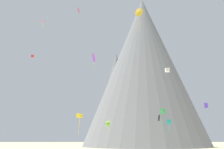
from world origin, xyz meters
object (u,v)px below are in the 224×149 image
kite_pink_high (43,23)px  kite_teal_low (169,122)px  kite_green_low (163,111)px  kite_yellow_low (80,116)px  rock_massif (141,72)px  kite_lime_low (108,124)px  kite_black_low (159,118)px  kite_white_mid (167,70)px  kite_rainbow_high (79,10)px  kite_gold_high (139,12)px  kite_red_high (32,56)px  kite_violet_mid (94,58)px  kite_indigo_low (206,105)px

kite_pink_high → kite_teal_low: bearing=-167.7°
kite_green_low → kite_yellow_low: bearing=64.0°
rock_massif → kite_lime_low: (-14.24, -35.41, -24.03)m
kite_yellow_low → kite_black_low: kite_yellow_low is taller
rock_massif → kite_green_low: (2.50, -31.84, -20.04)m
kite_yellow_low → kite_black_low: (17.23, -20.68, -1.97)m
kite_white_mid → kite_rainbow_high: 35.95m
kite_gold_high → kite_black_low: kite_gold_high is taller
kite_teal_low → kite_red_high: kite_red_high is taller
kite_yellow_low → kite_lime_low: (7.54, 7.58, -1.67)m
kite_lime_low → kite_red_high: size_ratio=4.30×
rock_massif → kite_green_low: rock_massif is taller
kite_gold_high → kite_teal_low: bearing=91.5°
kite_gold_high → kite_rainbow_high: 18.64m
kite_violet_mid → kite_lime_low: bearing=-39.5°
kite_gold_high → kite_pink_high: kite_pink_high is taller
kite_pink_high → kite_gold_high: bearing=160.8°
kite_white_mid → kite_pink_high: bearing=-37.6°
kite_rainbow_high → kite_green_low: (25.58, 8.09, -29.45)m
kite_indigo_low → kite_lime_low: kite_indigo_low is taller
kite_indigo_low → kite_lime_low: 27.58m
kite_yellow_low → kite_violet_mid: bearing=-83.8°
kite_gold_high → kite_yellow_low: size_ratio=1.23×
kite_violet_mid → kite_red_high: size_ratio=5.61×
kite_gold_high → kite_white_mid: bearing=-34.4°
rock_massif → kite_rainbow_high: size_ratio=43.91×
kite_red_high → kite_rainbow_high: bearing=171.1°
kite_gold_high → kite_violet_mid: (-12.28, 1.59, -12.70)m
kite_teal_low → kite_red_high: bearing=169.2°
kite_green_low → kite_red_high: bearing=50.2°
kite_red_high → kite_black_low: 44.47m
kite_white_mid → kite_black_low: size_ratio=0.85×
kite_lime_low → kite_pink_high: size_ratio=1.10×
kite_white_mid → kite_teal_low: kite_white_mid is taller
kite_yellow_low → kite_black_low: bearing=-113.2°
rock_massif → kite_black_low: (-4.54, -63.67, -24.33)m
kite_red_high → kite_lime_low: bearing=-176.2°
kite_lime_low → kite_black_low: 29.88m
kite_gold_high → kite_teal_low: (11.08, 18.64, -29.00)m
kite_white_mid → kite_indigo_low: kite_white_mid is taller
kite_white_mid → kite_pink_high: 48.86m
kite_black_low → rock_massif: bearing=68.7°
rock_massif → kite_rainbow_high: (-23.08, -39.92, 9.41)m
kite_red_high → rock_massif: bearing=-139.0°
kite_violet_mid → kite_yellow_low: size_ratio=0.82×
rock_massif → kite_teal_low: 36.20m
kite_black_low → kite_violet_mid: bearing=107.9°
kite_red_high → kite_gold_high: bearing=161.4°
kite_red_high → kite_black_low: kite_red_high is taller
kite_violet_mid → kite_teal_low: 33.20m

